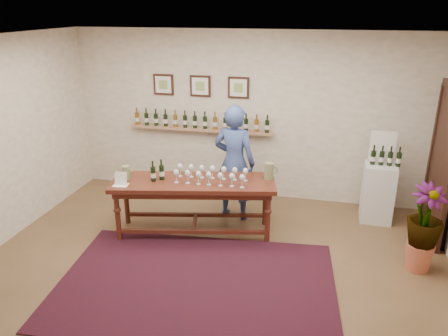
% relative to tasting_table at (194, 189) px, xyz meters
% --- Properties ---
extents(ground, '(6.00, 6.00, 0.00)m').
position_rel_tasting_table_xyz_m(ground, '(0.48, -0.94, -0.69)').
color(ground, brown).
rests_on(ground, ground).
extents(room_shell, '(6.00, 6.00, 6.00)m').
position_rel_tasting_table_xyz_m(room_shell, '(2.59, 0.92, 0.43)').
color(room_shell, '#F1E0CC').
rests_on(room_shell, ground).
extents(rug, '(3.49, 2.49, 0.02)m').
position_rel_tasting_table_xyz_m(rug, '(0.40, -1.24, -0.69)').
color(rug, '#4F110E').
rests_on(rug, ground).
extents(tasting_table, '(2.41, 1.20, 0.82)m').
position_rel_tasting_table_xyz_m(tasting_table, '(0.00, 0.00, 0.00)').
color(tasting_table, '#451D11').
rests_on(tasting_table, ground).
extents(table_glasses, '(1.46, 0.41, 0.20)m').
position_rel_tasting_table_xyz_m(table_glasses, '(0.25, 0.02, 0.22)').
color(table_glasses, silver).
rests_on(table_glasses, tasting_table).
extents(table_bottles, '(0.27, 0.19, 0.27)m').
position_rel_tasting_table_xyz_m(table_bottles, '(-0.50, -0.10, 0.26)').
color(table_bottles, black).
rests_on(table_bottles, tasting_table).
extents(pitcher_left, '(0.15, 0.15, 0.20)m').
position_rel_tasting_table_xyz_m(pitcher_left, '(-0.95, -0.16, 0.22)').
color(pitcher_left, olive).
rests_on(pitcher_left, tasting_table).
extents(pitcher_right, '(0.19, 0.19, 0.24)m').
position_rel_tasting_table_xyz_m(pitcher_right, '(1.03, 0.31, 0.24)').
color(pitcher_right, olive).
rests_on(pitcher_right, tasting_table).
extents(menu_card, '(0.22, 0.17, 0.18)m').
position_rel_tasting_table_xyz_m(menu_card, '(-0.93, -0.37, 0.22)').
color(menu_card, white).
rests_on(menu_card, tasting_table).
extents(display_pedestal, '(0.46, 0.46, 0.91)m').
position_rel_tasting_table_xyz_m(display_pedestal, '(2.62, 1.03, -0.24)').
color(display_pedestal, silver).
rests_on(display_pedestal, ground).
extents(pedestal_bottles, '(0.31, 0.09, 0.31)m').
position_rel_tasting_table_xyz_m(pedestal_bottles, '(2.67, 1.02, 0.37)').
color(pedestal_bottles, black).
rests_on(pedestal_bottles, display_pedestal).
extents(info_sign, '(0.37, 0.02, 0.51)m').
position_rel_tasting_table_xyz_m(info_sign, '(2.62, 1.14, 0.47)').
color(info_sign, white).
rests_on(info_sign, display_pedestal).
extents(potted_plant, '(0.68, 0.68, 0.99)m').
position_rel_tasting_table_xyz_m(potted_plant, '(3.03, -0.29, -0.11)').
color(potted_plant, '#BA5A3E').
rests_on(potted_plant, ground).
extents(person, '(0.72, 0.53, 1.79)m').
position_rel_tasting_table_xyz_m(person, '(0.46, 0.65, 0.20)').
color(person, '#33467A').
rests_on(person, ground).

